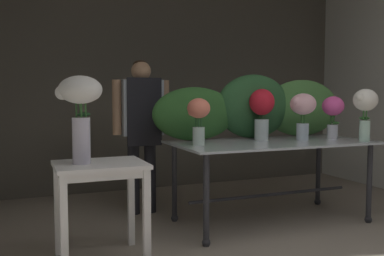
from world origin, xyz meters
The scene contains 12 objects.
ground_plane centered at (0.00, 1.80, 0.00)m, with size 7.90×7.90×0.00m, color gray.
wall_back centered at (0.00, 3.59, 1.49)m, with size 4.97×0.12×2.98m, color #5B564C.
display_table_glass centered at (0.26, 1.62, 0.67)m, with size 1.90×0.95×0.79m.
side_table_white centered at (-1.43, 1.29, 0.62)m, with size 0.65×0.54×0.73m.
florist centered at (-0.80, 2.39, 0.97)m, with size 0.59×0.24×1.57m.
foliage_backdrop centered at (0.31, 1.98, 1.08)m, with size 2.15×0.30×0.65m.
vase_crimson_dahlias centered at (0.22, 1.75, 1.08)m, with size 0.24×0.24×0.50m.
vase_fuchsia_tulips centered at (0.95, 1.59, 1.06)m, with size 0.22×0.22×0.43m.
vase_coral_roses centered at (-0.51, 1.60, 1.05)m, with size 0.21×0.20×0.41m.
vase_blush_stock centered at (0.59, 1.60, 1.08)m, with size 0.28×0.25×0.46m.
vase_ivory_lilies centered at (1.06, 1.28, 1.11)m, with size 0.24×0.23×0.50m.
vase_white_roses_tall centered at (-1.56, 1.29, 1.15)m, with size 0.33×0.31×0.63m.
Camera 1 is at (-1.98, -1.84, 1.22)m, focal length 40.14 mm.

